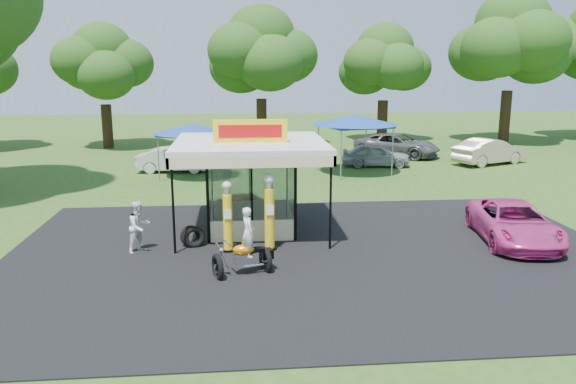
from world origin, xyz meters
name	(u,v)px	position (x,y,z in m)	size (l,w,h in m)	color
ground	(325,277)	(0.00, 0.00, 0.00)	(120.00, 120.00, 0.00)	#2B5219
asphalt_apron	(315,254)	(0.00, 2.00, 0.02)	(20.00, 14.00, 0.04)	black
gas_station_kiosk	(251,184)	(-2.00, 4.99, 1.78)	(5.40, 5.40, 4.18)	white
gas_pump_left	(228,218)	(-2.82, 2.55, 1.16)	(0.45, 0.45, 2.41)	black
gas_pump_right	(270,214)	(-1.45, 2.59, 1.24)	(0.48, 0.48, 2.59)	black
motorcycle	(246,248)	(-2.27, 0.43, 0.82)	(1.86, 1.31, 2.11)	black
spare_tires	(192,237)	(-4.04, 3.16, 0.37)	(0.93, 0.69, 0.75)	black
kiosk_car	(250,204)	(-2.00, 7.20, 0.48)	(1.13, 2.82, 0.96)	yellow
pink_sedan	(514,223)	(7.06, 2.74, 0.69)	(2.30, 4.98, 1.38)	#D93B8F
spectator_west	(139,227)	(-5.72, 2.82, 0.86)	(0.84, 0.65, 1.72)	white
bg_car_a	(174,160)	(-6.12, 17.46, 0.70)	(1.49, 4.28, 1.41)	silver
bg_car_b	(245,151)	(-1.94, 21.00, 0.64)	(1.80, 4.42, 1.28)	maroon
bg_car_c	(376,155)	(6.01, 18.24, 0.71)	(1.68, 4.17, 1.42)	#9D9DA2
bg_car_d	(397,145)	(8.40, 21.89, 0.79)	(2.63, 5.69, 1.58)	#555457
bg_car_e	(490,151)	(13.32, 18.36, 0.82)	(1.73, 4.95, 1.63)	#C1AA94
tent_west	(192,129)	(-4.91, 15.63, 2.68)	(4.23, 4.23, 2.96)	gray
tent_east	(355,120)	(4.20, 16.07, 3.04)	(4.81, 4.81, 3.36)	gray
oak_far_b	(103,70)	(-12.19, 28.18, 5.75)	(7.56, 7.56, 9.01)	black
oak_far_c	(261,60)	(-0.55, 27.86, 6.53)	(8.74, 8.74, 10.30)	black
oak_far_d	(384,68)	(9.46, 30.06, 5.91)	(7.79, 7.79, 9.27)	black
oak_far_e	(511,48)	(18.91, 28.00, 7.40)	(9.74, 9.74, 11.60)	black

